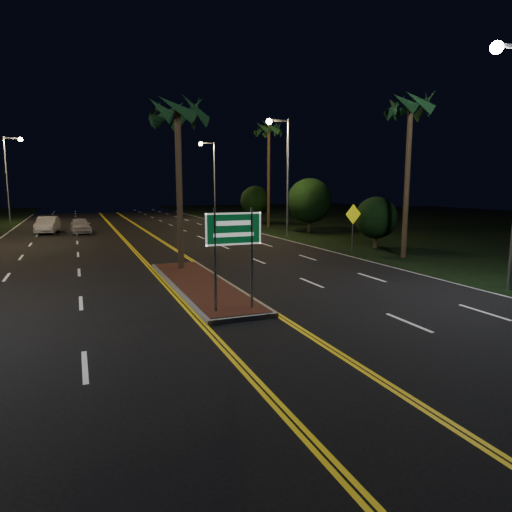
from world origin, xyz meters
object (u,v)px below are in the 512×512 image
palm_right_near (411,106)px  median_island (200,285)px  car_far (47,223)px  streetlight_left_far (10,169)px  shrub_mid (309,201)px  streetlight_right_far (211,171)px  warning_sign (353,220)px  shrub_far (255,201)px  streetlight_right_mid (283,164)px  highway_sign (234,238)px  shrub_near (376,218)px  car_near (80,224)px  palm_median (177,112)px  palm_right_far (269,130)px

palm_right_near → median_island: bearing=-166.5°
palm_right_near → car_far: bearing=131.4°
streetlight_left_far → shrub_mid: size_ratio=1.95×
median_island → palm_right_near: size_ratio=1.10×
streetlight_right_far → warning_sign: bearing=-88.8°
shrub_far → warning_sign: size_ratio=1.37×
streetlight_right_mid → highway_sign: bearing=-118.9°
median_island → shrub_mid: shrub_mid is taller
shrub_near → car_near: size_ratio=0.71×
streetlight_right_far → shrub_near: streetlight_right_far is taller
shrub_near → shrub_far: shrub_far is taller
palm_median → palm_right_far: bearing=56.7°
highway_sign → shrub_mid: shrub_mid is taller
shrub_near → car_far: shrub_near is taller
streetlight_left_far → palm_median: bearing=-72.4°
median_island → car_near: car_near is taller
streetlight_right_far → median_island: bearing=-106.9°
streetlight_right_mid → car_near: 17.84m
highway_sign → streetlight_right_mid: 22.18m
palm_right_far → car_near: bearing=177.7°
streetlight_right_mid → streetlight_left_far: bearing=134.0°
palm_median → car_near: palm_median is taller
median_island → shrub_far: size_ratio=2.59×
median_island → shrub_far: 32.19m
highway_sign → palm_median: bearing=90.0°
streetlight_left_far → shrub_far: size_ratio=2.27×
car_near → palm_right_near: bearing=-54.8°
median_island → highway_sign: 4.80m
median_island → warning_sign: size_ratio=3.55×
streetlight_left_far → shrub_mid: (24.61, -20.00, -2.93)m
streetlight_right_far → palm_right_far: (2.19, -12.00, 3.49)m
palm_right_far → highway_sign: bearing=-115.2°
highway_sign → shrub_near: highway_sign is taller
streetlight_left_far → palm_right_near: bearing=-55.8°
streetlight_left_far → shrub_far: 25.90m
car_far → warning_sign: 25.94m
palm_median → warning_sign: 12.73m
streetlight_left_far → streetlight_right_mid: bearing=-46.0°
shrub_mid → warning_sign: shrub_mid is taller
streetlight_right_far → car_near: size_ratio=1.94×
palm_median → warning_sign: palm_median is taller
streetlight_right_far → palm_median: bearing=-108.6°
highway_sign → shrub_far: (13.80, 33.20, -0.07)m
shrub_near → shrub_far: 22.01m
car_near → car_far: (-2.59, 1.16, 0.04)m
streetlight_right_mid → palm_right_near: size_ratio=0.97×
shrub_mid → car_near: (-18.18, 6.69, -1.95)m
palm_right_near → car_near: bearing=128.9°
palm_right_near → car_far: size_ratio=1.90×
palm_median → shrub_mid: (14.00, 13.50, -4.55)m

